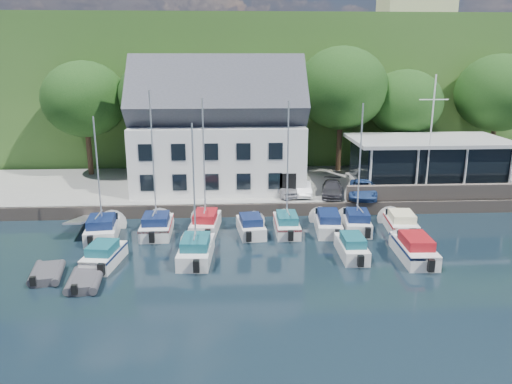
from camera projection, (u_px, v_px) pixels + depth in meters
ground at (340, 276)px, 28.06m from camera, size 180.00×180.00×0.00m
quay at (298, 188)px, 44.77m from camera, size 60.00×13.00×1.00m
quay_face at (309, 209)px, 38.51m from camera, size 60.00×0.30×1.00m
hillside at (264, 79)px, 85.60m from camera, size 160.00×75.00×16.00m
field_patch at (304, 31)px, 91.55m from camera, size 50.00×30.00×0.30m
harbor_building at (218, 136)px, 42.14m from camera, size 14.40×8.20×8.70m
club_pavilion at (427, 162)px, 43.23m from camera, size 13.20×7.20×4.10m
seawall at (460, 192)px, 39.24m from camera, size 18.00×0.50×1.20m
gangway at (86, 228)px, 35.84m from camera, size 1.20×6.00×1.40m
car_silver at (284, 187)px, 40.34m from camera, size 2.53×4.06×1.29m
car_white at (303, 188)px, 40.39m from camera, size 1.37×3.44×1.11m
car_dgrey at (332, 189)px, 40.23m from camera, size 2.41×4.24×1.16m
car_blue at (363, 189)px, 39.80m from camera, size 2.62×4.39×1.41m
flagpole at (430, 136)px, 39.34m from camera, size 2.30×0.20×9.58m
tree_0 at (86, 119)px, 46.22m from camera, size 7.72×7.72×10.55m
tree_1 at (164, 116)px, 46.19m from camera, size 8.08×8.08×11.04m
tree_2 at (260, 116)px, 48.00m from camera, size 7.80×7.80×10.66m
tree_3 at (341, 110)px, 47.64m from camera, size 8.67×8.67×11.85m
tree_4 at (404, 120)px, 48.25m from camera, size 7.12×7.12×9.73m
tree_5 at (496, 113)px, 48.24m from camera, size 8.16×8.16×11.16m
boat_r1_0 at (98, 172)px, 32.82m from camera, size 2.78×6.13×9.16m
boat_r1_1 at (154, 171)px, 33.41m from camera, size 2.28×5.57×9.05m
boat_r1_2 at (204, 168)px, 34.02m from camera, size 2.52×6.09×9.10m
boat_r1_3 at (251, 224)px, 34.51m from camera, size 2.35×5.30×1.37m
boat_r1_4 at (287, 173)px, 33.93m from camera, size 1.79×5.79×8.50m
boat_r1_5 at (328, 221)px, 35.16m from camera, size 2.35×6.40×1.44m
boat_r1_6 at (360, 168)px, 34.16m from camera, size 2.55×5.58×9.02m
boat_r1_7 at (400, 221)px, 35.20m from camera, size 2.56×5.83×1.39m
boat_r2_0 at (104, 253)px, 29.46m from camera, size 2.55×5.32×1.39m
boat_r2_1 at (194, 186)px, 29.15m from camera, size 2.44×6.27×9.17m
boat_r2_3 at (352, 245)px, 30.75m from camera, size 1.70×5.49×1.39m
boat_r2_4 at (414, 246)px, 30.35m from camera, size 2.21×6.52×1.53m
dinghy_0 at (47, 272)px, 27.76m from camera, size 2.27×3.24×0.69m
dinghy_1 at (85, 279)px, 26.83m from camera, size 2.09×3.19×0.71m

